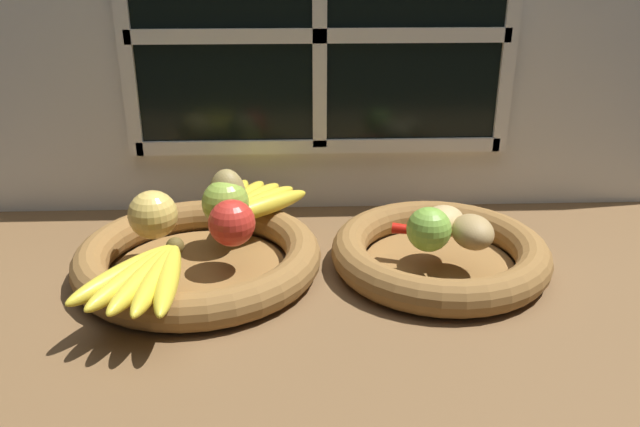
{
  "coord_description": "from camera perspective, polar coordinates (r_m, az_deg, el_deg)",
  "views": [
    {
      "loc": [
        -4.45,
        -81.87,
        45.65
      ],
      "look_at": [
        -0.92,
        3.65,
        9.21
      ],
      "focal_mm": 36.23,
      "sensor_mm": 36.0,
      "label": 1
    }
  ],
  "objects": [
    {
      "name": "fruit_bowl_right",
      "position": [
        0.98,
        10.52,
        -3.47
      ],
      "size": [
        32.45,
        32.45,
        5.21
      ],
      "color": "brown",
      "rests_on": "ground_plane"
    },
    {
      "name": "apple_green_back",
      "position": [
        0.99,
        -8.34,
        0.94
      ],
      "size": [
        7.23,
        7.23,
        7.23
      ],
      "primitive_type": "sphere",
      "color": "#8CAD3D",
      "rests_on": "fruit_bowl_left"
    },
    {
      "name": "potato_small",
      "position": [
        0.94,
        13.3,
        -1.57
      ],
      "size": [
        6.71,
        8.04,
        4.69
      ],
      "primitive_type": "ellipsoid",
      "rotation": [
        0.0,
        0.0,
        4.85
      ],
      "color": "#A38451",
      "rests_on": "fruit_bowl_right"
    },
    {
      "name": "banana_bunch_back",
      "position": [
        1.04,
        -6.23,
        0.97
      ],
      "size": [
        15.36,
        18.4,
        2.95
      ],
      "color": "yellow",
      "rests_on": "fruit_bowl_left"
    },
    {
      "name": "banana_bunch_front",
      "position": [
        0.84,
        -15.11,
        -5.34
      ],
      "size": [
        13.97,
        19.64,
        2.83
      ],
      "color": "yellow",
      "rests_on": "fruit_bowl_left"
    },
    {
      "name": "fruit_bowl_left",
      "position": [
        0.97,
        -10.66,
        -3.87
      ],
      "size": [
        36.15,
        36.15,
        5.21
      ],
      "color": "brown",
      "rests_on": "ground_plane"
    },
    {
      "name": "apple_golden_left",
      "position": [
        0.97,
        -14.54,
        -0.11
      ],
      "size": [
        7.18,
        7.18,
        7.18
      ],
      "primitive_type": "sphere",
      "color": "#DBB756",
      "rests_on": "fruit_bowl_left"
    },
    {
      "name": "pear_brown",
      "position": [
        1.0,
        -8.17,
        1.57
      ],
      "size": [
        8.11,
        8.11,
        8.46
      ],
      "primitive_type": "ellipsoid",
      "rotation": [
        0.0,
        0.0,
        5.51
      ],
      "color": "olive",
      "rests_on": "fruit_bowl_left"
    },
    {
      "name": "chili_pepper",
      "position": [
        0.96,
        10.57,
        -1.7
      ],
      "size": [
        13.96,
        5.72,
        1.68
      ],
      "primitive_type": "cone",
      "rotation": [
        0.0,
        1.57,
        -0.3
      ],
      "color": "red",
      "rests_on": "fruit_bowl_right"
    },
    {
      "name": "ground_plane",
      "position": [
        0.95,
        0.66,
        -6.84
      ],
      "size": [
        140.0,
        90.0,
        3.0
      ],
      "primitive_type": "cube",
      "color": "brown"
    },
    {
      "name": "apple_red_right",
      "position": [
        0.92,
        -7.79,
        -0.83
      ],
      "size": [
        6.75,
        6.75,
        6.75
      ],
      "primitive_type": "sphere",
      "color": "red",
      "rests_on": "fruit_bowl_left"
    },
    {
      "name": "potato_large",
      "position": [
        0.96,
        10.73,
        -0.74
      ],
      "size": [
        9.44,
        9.35,
        4.66
      ],
      "primitive_type": "ellipsoid",
      "rotation": [
        0.0,
        0.0,
        3.89
      ],
      "color": "tan",
      "rests_on": "fruit_bowl_right"
    },
    {
      "name": "back_wall",
      "position": [
        1.13,
        -0.08,
        14.02
      ],
      "size": [
        140.0,
        4.6,
        55.0
      ],
      "color": "silver",
      "rests_on": "ground_plane"
    },
    {
      "name": "lime_near",
      "position": [
        0.91,
        9.59,
        -1.39
      ],
      "size": [
        6.32,
        6.32,
        6.32
      ],
      "primitive_type": "sphere",
      "color": "#7AAD3D",
      "rests_on": "fruit_bowl_right"
    }
  ]
}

